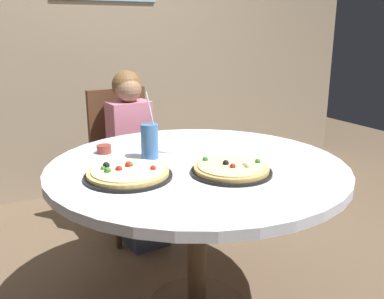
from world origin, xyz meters
The scene contains 9 objects.
wall_with_window centered at (0.00, 1.88, 1.45)m, with size 5.20×0.14×2.90m.
dining_table centered at (0.00, 0.00, 0.66)m, with size 1.32×1.32×0.75m.
chair_wooden centered at (-0.01, 1.02, 0.53)m, with size 0.43×0.43×0.95m.
diner_child centered at (0.01, 0.84, 0.48)m, with size 0.28×0.42×1.08m.
pizza_veggie centered at (0.06, -0.18, 0.77)m, with size 0.34×0.34×0.05m.
pizza_cheese centered at (-0.34, -0.04, 0.77)m, with size 0.36×0.36×0.05m.
soda_cup centered at (-0.16, 0.17, 0.83)m, with size 0.08×0.08×0.31m.
sauce_bowl centered at (-0.32, 0.34, 0.77)m, with size 0.07×0.07×0.04m, color brown.
plate_small centered at (0.00, 0.26, 0.76)m, with size 0.18×0.18×0.01m, color white.
Camera 1 is at (-0.84, -1.57, 1.32)m, focal length 39.34 mm.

